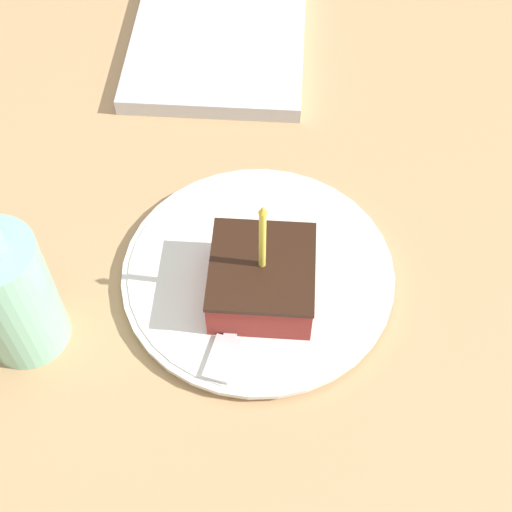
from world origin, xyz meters
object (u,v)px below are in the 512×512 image
object	(u,v)px
fork	(236,313)
bottle	(6,292)
plate	(256,273)
marble_board	(218,30)
cake_slice	(260,278)

from	to	relation	value
fork	bottle	distance (m)	0.21
plate	marble_board	xyz separation A→B (m)	(-0.38, -0.07, 0.00)
plate	bottle	distance (m)	0.24
cake_slice	fork	size ratio (longest dim) A/B	0.76
cake_slice	marble_board	world-z (taller)	cake_slice
cake_slice	marble_board	bearing A→B (deg)	-168.85
plate	cake_slice	bearing A→B (deg)	11.62
plate	marble_board	bearing A→B (deg)	-168.88
cake_slice	marble_board	distance (m)	0.42
cake_slice	fork	distance (m)	0.04
cake_slice	bottle	xyz separation A→B (m)	(0.05, -0.22, 0.04)
fork	plate	bearing A→B (deg)	163.39
marble_board	bottle	bearing A→B (deg)	-16.82
fork	marble_board	distance (m)	0.44
plate	marble_board	distance (m)	0.39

